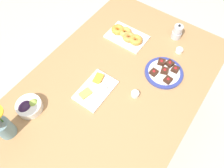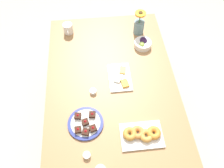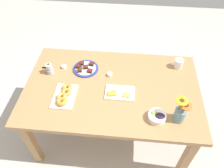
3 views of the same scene
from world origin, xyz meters
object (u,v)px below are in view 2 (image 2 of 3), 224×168
Objects in this scene: dining_table at (112,93)px; croissant_platter at (142,134)px; dessert_plate at (86,123)px; jam_cup_berry at (93,91)px; flower_vase at (139,25)px; grape_bowl at (143,43)px; jam_cup_honey at (87,155)px; coffee_mug at (68,28)px; cheese_platter at (120,78)px.

dining_table is 5.67× the size of croissant_platter.
croissant_platter is 1.14× the size of dessert_plate.
jam_cup_berry is 0.20× the size of flower_vase.
dining_table is 0.51m from grape_bowl.
croissant_platter is at bearing 21.15° from dining_table.
flower_vase is (-0.60, 0.44, 0.07)m from jam_cup_berry.
dessert_plate is (0.25, -0.07, -0.00)m from jam_cup_berry.
dining_table is 0.66m from flower_vase.
flower_vase is (-0.97, 0.14, 0.06)m from croissant_platter.
dining_table is 33.33× the size of jam_cup_honey.
coffee_mug is 1.14m from croissant_platter.
dessert_plate is (0.68, -0.52, -0.02)m from grape_bowl.
jam_cup_honey is at bearing -75.25° from croissant_platter.
grape_bowl is 0.60× the size of dessert_plate.
dessert_plate is at bearing -38.55° from cheese_platter.
croissant_platter is 5.88× the size of jam_cup_honey.
dining_table is at bearing -44.77° from cheese_platter.
jam_cup_berry is at bearing -36.51° from flower_vase.
cheese_platter is 0.92× the size of croissant_platter.
flower_vase is (-1.06, 0.51, 0.07)m from jam_cup_honey.
coffee_mug is at bearing -173.94° from jam_cup_honey.
dining_table is at bearing 103.69° from jam_cup_berry.
croissant_platter is at bearing 25.28° from coffee_mug.
dessert_plate reaches higher than croissant_platter.
cheese_platter is at bearing 135.23° from dining_table.
dessert_plate is 1.04× the size of flower_vase.
cheese_platter is 0.64m from jam_cup_honey.
coffee_mug is at bearing -164.38° from jam_cup_berry.
cheese_platter is at bearing 141.45° from dessert_plate.
cheese_platter is 1.05× the size of dessert_plate.
jam_cup_honey is 0.19× the size of dessert_plate.
dessert_plate is at bearing -36.75° from dining_table.
dining_table is 10.89× the size of grape_bowl.
jam_cup_berry is (-0.46, 0.07, 0.00)m from jam_cup_honey.
croissant_platter is (0.80, -0.15, -0.01)m from grape_bowl.
flower_vase is at bearing 171.67° from croissant_platter.
grape_bowl is 0.62m from jam_cup_berry.
jam_cup_honey is 1.00× the size of jam_cup_berry.
cheese_platter is at bearing 116.43° from jam_cup_berry.
flower_vase reaches higher than jam_cup_berry.
dessert_plate is at bearing 7.47° from coffee_mug.
croissant_platter is 5.88× the size of jam_cup_berry.
dining_table is 13.37× the size of coffee_mug.
grape_bowl is 1.03m from jam_cup_honey.
coffee_mug is 0.69m from jam_cup_berry.
jam_cup_honey is (1.13, 0.12, -0.03)m from coffee_mug.
grape_bowl is 0.62× the size of flower_vase.
croissant_platter is at bearing 10.02° from cheese_platter.
cheese_platter is at bearing -36.17° from grape_bowl.
coffee_mug is 0.49× the size of dessert_plate.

